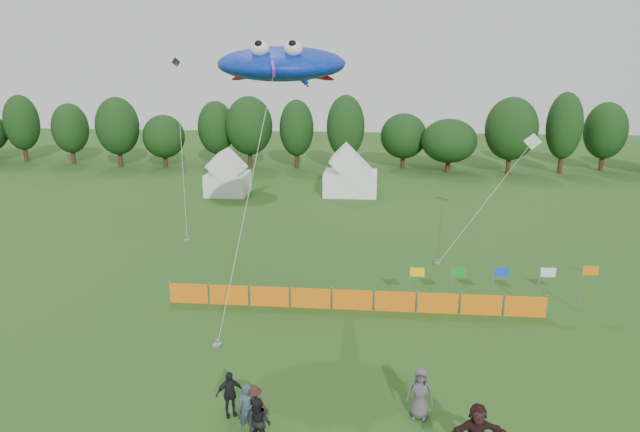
# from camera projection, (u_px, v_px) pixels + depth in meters

# --- Properties ---
(ground) EXTENTS (160.00, 160.00, 0.00)m
(ground) POSITION_uv_depth(u_px,v_px,m) (303.00, 409.00, 19.43)
(ground) COLOR #234C16
(ground) RESTS_ON ground
(treeline) EXTENTS (104.57, 8.78, 8.36)m
(treeline) POSITION_uv_depth(u_px,v_px,m) (370.00, 132.00, 61.35)
(treeline) COLOR #382314
(treeline) RESTS_ON ground
(tent_left) EXTENTS (3.60, 3.60, 3.18)m
(tent_left) POSITION_uv_depth(u_px,v_px,m) (228.00, 177.00, 50.56)
(tent_left) COLOR white
(tent_left) RESTS_ON ground
(tent_right) EXTENTS (4.74, 3.79, 3.35)m
(tent_right) POSITION_uv_depth(u_px,v_px,m) (351.00, 176.00, 50.50)
(tent_right) COLOR white
(tent_right) RESTS_ON ground
(barrier_fence) EXTENTS (17.90, 0.06, 1.00)m
(barrier_fence) POSITION_uv_depth(u_px,v_px,m) (352.00, 300.00, 27.08)
(barrier_fence) COLOR orange
(barrier_fence) RESTS_ON ground
(flag_row) EXTENTS (8.73, 0.55, 2.28)m
(flag_row) POSITION_uv_depth(u_px,v_px,m) (499.00, 281.00, 26.90)
(flag_row) COLOR gray
(flag_row) RESTS_ON ground
(spectator_a) EXTENTS (0.63, 0.41, 1.71)m
(spectator_a) POSITION_uv_depth(u_px,v_px,m) (247.00, 409.00, 17.94)
(spectator_a) COLOR #324153
(spectator_a) RESTS_ON ground
(spectator_b) EXTENTS (0.91, 0.77, 1.64)m
(spectator_b) POSITION_uv_depth(u_px,v_px,m) (259.00, 424.00, 17.28)
(spectator_b) COLOR black
(spectator_b) RESTS_ON ground
(spectator_c) EXTENTS (1.12, 0.82, 1.56)m
(spectator_c) POSITION_uv_depth(u_px,v_px,m) (253.00, 408.00, 18.14)
(spectator_c) COLOR #371B16
(spectator_c) RESTS_ON ground
(spectator_d) EXTENTS (1.01, 0.80, 1.60)m
(spectator_d) POSITION_uv_depth(u_px,v_px,m) (230.00, 394.00, 18.87)
(spectator_d) COLOR black
(spectator_d) RESTS_ON ground
(spectator_e) EXTENTS (0.93, 0.66, 1.80)m
(spectator_e) POSITION_uv_depth(u_px,v_px,m) (420.00, 393.00, 18.75)
(spectator_e) COLOR #49484D
(spectator_e) RESTS_ON ground
(stingray_kite) EXTENTS (6.40, 14.30, 12.43)m
(stingray_kite) POSITION_uv_depth(u_px,v_px,m) (284.00, 64.00, 26.91)
(stingray_kite) COLOR #0D30C3
(stingray_kite) RESTS_ON ground
(small_kite_white) EXTENTS (6.80, 5.44, 7.14)m
(small_kite_white) POSITION_uv_depth(u_px,v_px,m) (504.00, 178.00, 35.07)
(small_kite_white) COLOR white
(small_kite_white) RESTS_ON ground
(small_kite_dark) EXTENTS (4.37, 11.14, 11.83)m
(small_kite_dark) POSITION_uv_depth(u_px,v_px,m) (180.00, 134.00, 41.99)
(small_kite_dark) COLOR black
(small_kite_dark) RESTS_ON ground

